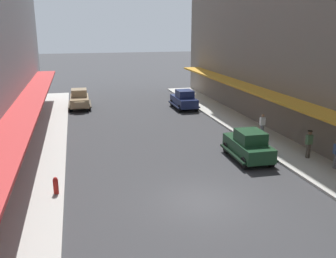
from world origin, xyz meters
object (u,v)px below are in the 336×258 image
object	(u,v)px
parked_car_1	(184,99)
pedestrian_2	(262,125)
fire_hydrant	(56,185)
pedestrian_3	(309,144)
parked_car_0	(79,99)
parked_car_2	(248,145)

from	to	relation	value
parked_car_1	pedestrian_2	xyz separation A→B (m)	(2.52, -10.79, 0.05)
fire_hydrant	pedestrian_3	size ratio (longest dim) A/B	0.49
parked_car_0	pedestrian_3	bearing A→B (deg)	-54.62
parked_car_1	pedestrian_2	distance (m)	11.08
pedestrian_3	parked_car_2	bearing A→B (deg)	164.61
parked_car_0	pedestrian_2	xyz separation A→B (m)	(12.27, -13.49, 0.05)
parked_car_1	pedestrian_3	distance (m)	15.69
pedestrian_3	pedestrian_2	bearing A→B (deg)	97.10
parked_car_0	fire_hydrant	xyz separation A→B (m)	(-1.45, -19.47, -0.38)
pedestrian_3	parked_car_0	bearing A→B (deg)	125.38
fire_hydrant	parked_car_2	bearing A→B (deg)	12.13
parked_car_0	pedestrian_3	distance (m)	22.17
fire_hydrant	pedestrian_2	size ratio (longest dim) A/B	0.50
parked_car_1	pedestrian_3	bearing A→B (deg)	-78.62
parked_car_2	fire_hydrant	bearing A→B (deg)	-167.87
parked_car_0	fire_hydrant	bearing A→B (deg)	-94.26
fire_hydrant	pedestrian_2	bearing A→B (deg)	23.57
parked_car_1	pedestrian_2	size ratio (longest dim) A/B	2.61
parked_car_1	fire_hydrant	distance (m)	20.17
parked_car_2	parked_car_0	bearing A→B (deg)	118.79
parked_car_0	parked_car_2	size ratio (longest dim) A/B	1.00
parked_car_0	parked_car_2	xyz separation A→B (m)	(9.42, -17.14, 0.00)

